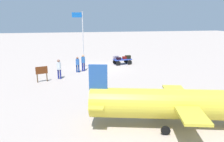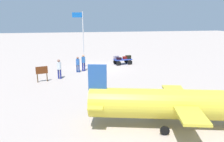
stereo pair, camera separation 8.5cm
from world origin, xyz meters
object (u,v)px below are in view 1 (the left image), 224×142
at_px(flagpole, 82,37).
at_px(signboard, 42,72).
at_px(suitcase_olive, 124,58).
at_px(worker_lead, 83,61).
at_px(worker_trailing, 59,67).
at_px(suitcase_grey, 128,57).
at_px(airplane_near, 188,104).
at_px(luggage_cart, 122,60).
at_px(suitcase_navy, 119,59).
at_px(suitcase_maroon, 116,57).
at_px(worker_supervisor, 78,63).

relative_size(flagpole, signboard, 4.41).
xyz_separation_m(suitcase_olive, signboard, (8.59, 5.48, 0.11)).
bearing_deg(worker_lead, worker_trailing, 46.72).
xyz_separation_m(worker_trailing, flagpole, (-2.26, -2.68, 2.39)).
height_order(suitcase_grey, flagpole, flagpole).
relative_size(suitcase_olive, signboard, 0.37).
height_order(worker_trailing, airplane_near, airplane_near).
bearing_deg(airplane_near, luggage_cart, -91.34).
bearing_deg(luggage_cart, suitcase_olive, 174.85).
bearing_deg(flagpole, suitcase_olive, -156.88).
distance_m(suitcase_grey, worker_lead, 5.91).
bearing_deg(airplane_near, worker_lead, -70.70).
xyz_separation_m(suitcase_navy, suitcase_maroon, (0.22, -0.53, 0.05)).
relative_size(suitcase_navy, suitcase_olive, 1.13).
relative_size(suitcase_navy, suitcase_maroon, 0.85).
xyz_separation_m(luggage_cart, airplane_near, (0.35, 14.74, 0.73)).
bearing_deg(worker_supervisor, worker_lead, -146.79).
relative_size(suitcase_maroon, worker_lead, 0.39).
relative_size(suitcase_grey, flagpole, 0.11).
height_order(worker_supervisor, signboard, worker_supervisor).
bearing_deg(luggage_cart, worker_supervisor, 27.93).
height_order(suitcase_grey, worker_lead, worker_lead).
xyz_separation_m(worker_trailing, airplane_near, (-6.60, 9.92, 0.14)).
relative_size(luggage_cart, suitcase_grey, 3.34).
xyz_separation_m(worker_trailing, signboard, (1.39, 0.68, -0.15)).
relative_size(worker_supervisor, signboard, 1.17).
bearing_deg(suitcase_maroon, airplane_near, 91.45).
bearing_deg(suitcase_maroon, suitcase_grey, 174.18).
bearing_deg(luggage_cart, airplane_near, 88.66).
bearing_deg(flagpole, suitcase_navy, -156.66).
distance_m(worker_lead, flagpole, 2.42).
height_order(worker_lead, worker_trailing, worker_trailing).
distance_m(luggage_cart, worker_supervisor, 5.96).
distance_m(worker_trailing, airplane_near, 11.92).
xyz_separation_m(suitcase_grey, worker_trailing, (7.65, 4.87, 0.21)).
height_order(suitcase_navy, worker_supervisor, worker_supervisor).
relative_size(luggage_cart, suitcase_navy, 3.90).
bearing_deg(worker_trailing, suitcase_navy, -145.13).
bearing_deg(suitcase_olive, flagpole, 23.12).
relative_size(suitcase_navy, flagpole, 0.10).
relative_size(suitcase_olive, suitcase_maroon, 0.75).
bearing_deg(suitcase_grey, signboard, 31.59).
height_order(airplane_near, signboard, airplane_near).
bearing_deg(suitcase_navy, suitcase_maroon, -67.66).
relative_size(luggage_cart, worker_lead, 1.29).
xyz_separation_m(suitcase_maroon, signboard, (7.61, 5.70, 0.08)).
bearing_deg(worker_trailing, signboard, 26.15).
height_order(suitcase_grey, airplane_near, airplane_near).
bearing_deg(suitcase_navy, signboard, 33.44).
xyz_separation_m(suitcase_grey, signboard, (9.03, 5.55, 0.06)).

